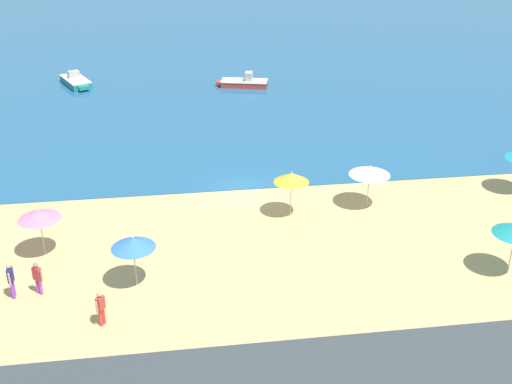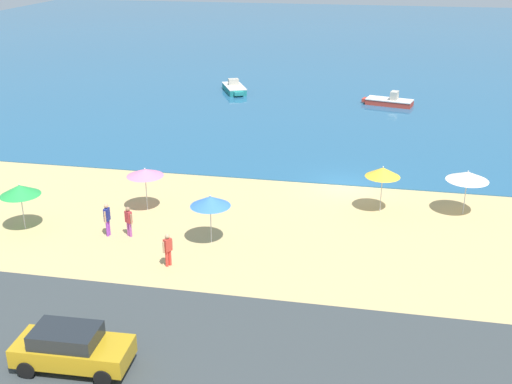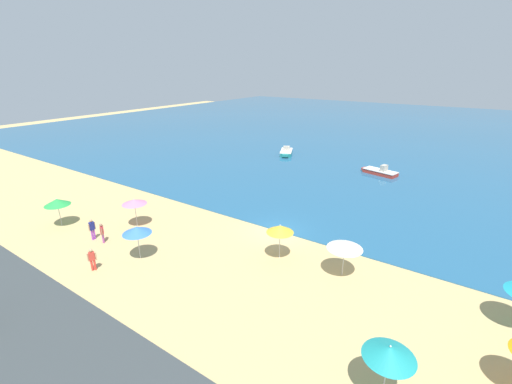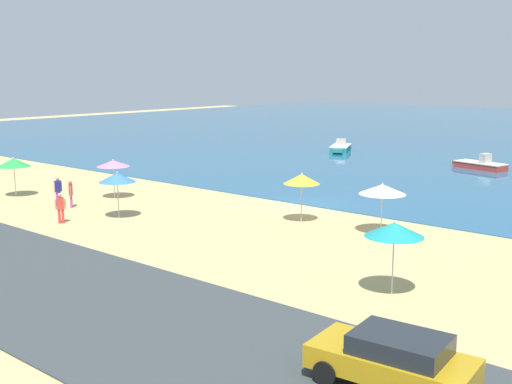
% 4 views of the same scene
% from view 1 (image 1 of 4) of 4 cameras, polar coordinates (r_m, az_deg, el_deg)
% --- Properties ---
extents(ground_plane, '(160.00, 160.00, 0.00)m').
position_cam_1_polar(ground_plane, '(38.19, -1.18, 0.18)').
color(ground_plane, tan).
extents(sea, '(150.00, 110.00, 0.05)m').
position_cam_1_polar(sea, '(90.72, -5.46, 15.50)').
color(sea, '#225880').
rests_on(sea, ground_plane).
extents(beach_umbrella_0, '(1.91, 1.91, 2.64)m').
position_cam_1_polar(beach_umbrella_0, '(34.34, 3.16, 1.29)').
color(beach_umbrella_0, '#B2B2B7').
rests_on(beach_umbrella_0, ground_plane).
extents(beach_umbrella_4, '(2.28, 2.28, 2.54)m').
position_cam_1_polar(beach_umbrella_4, '(35.87, 10.08, 1.88)').
color(beach_umbrella_4, '#B2B2B7').
rests_on(beach_umbrella_4, ground_plane).
extents(beach_umbrella_6, '(2.03, 2.03, 2.48)m').
position_cam_1_polar(beach_umbrella_6, '(32.41, -18.74, -1.96)').
color(beach_umbrella_6, '#B2B2B7').
rests_on(beach_umbrella_6, ground_plane).
extents(beach_umbrella_7, '(1.99, 1.99, 2.55)m').
position_cam_1_polar(beach_umbrella_7, '(28.93, -10.88, -4.46)').
color(beach_umbrella_7, '#B2B2B7').
rests_on(beach_umbrella_7, ground_plane).
extents(bather_0, '(0.48, 0.39, 1.61)m').
position_cam_1_polar(bather_0, '(30.15, -18.86, -7.13)').
color(bather_0, '#A84AA0').
rests_on(bather_0, ground_plane).
extents(bather_1, '(0.38, 0.49, 1.61)m').
position_cam_1_polar(bather_1, '(27.50, -13.63, -9.87)').
color(bather_1, red).
rests_on(bather_1, ground_plane).
extents(bather_2, '(0.23, 0.57, 1.74)m').
position_cam_1_polar(bather_2, '(30.24, -20.95, -7.22)').
color(bather_2, purple).
rests_on(bather_2, ground_plane).
extents(skiff_nearshore, '(3.18, 4.47, 1.23)m').
position_cam_1_polar(skiff_nearshore, '(59.95, -15.73, 9.44)').
color(skiff_nearshore, teal).
rests_on(skiff_nearshore, sea).
extents(skiff_offshore, '(4.65, 2.56, 1.29)m').
position_cam_1_polar(skiff_offshore, '(57.56, -1.06, 9.71)').
color(skiff_offshore, '#B5372B').
rests_on(skiff_offshore, sea).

